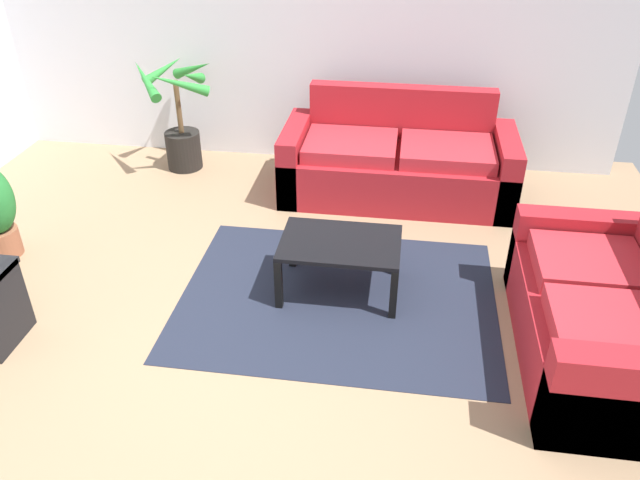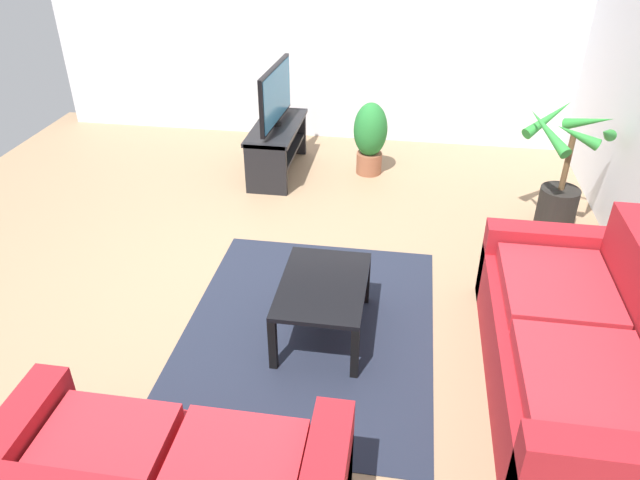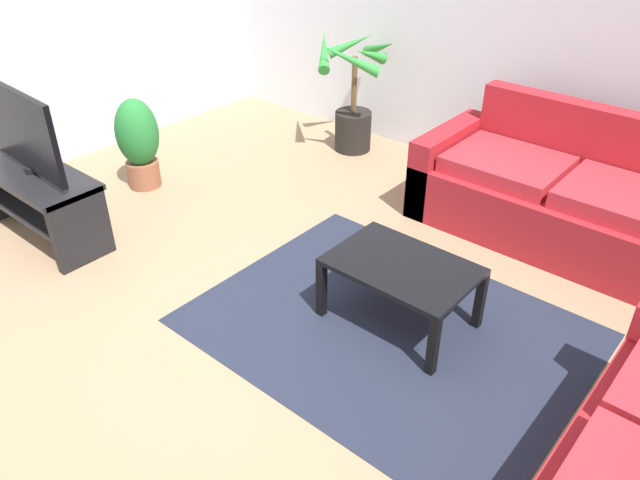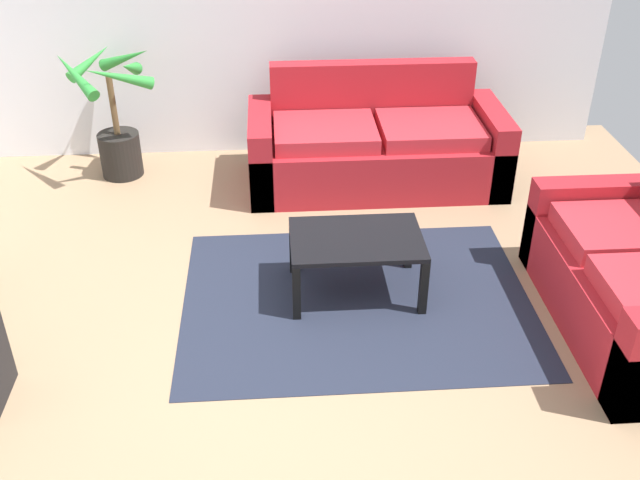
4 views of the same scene
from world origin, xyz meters
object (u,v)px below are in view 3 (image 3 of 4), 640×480
(potted_plant_small, at_px, (138,140))
(potted_palm, at_px, (353,103))
(tv, at_px, (21,129))
(couch_main, at_px, (563,200))
(tv_stand, at_px, (39,195))
(coffee_table, at_px, (402,272))

(potted_plant_small, bearing_deg, potted_palm, 63.08)
(tv, relative_size, potted_palm, 0.93)
(tv, relative_size, potted_plant_small, 1.32)
(potted_plant_small, bearing_deg, couch_main, 26.27)
(tv_stand, distance_m, coffee_table, 2.66)
(tv_stand, bearing_deg, coffee_table, 19.00)
(potted_palm, bearing_deg, tv_stand, -105.62)
(couch_main, distance_m, potted_plant_small, 3.32)
(tv_stand, distance_m, tv, 0.50)
(coffee_table, bearing_deg, potted_palm, 134.26)
(potted_palm, distance_m, potted_plant_small, 1.93)
(couch_main, height_order, tv_stand, couch_main)
(tv_stand, bearing_deg, tv, 87.20)
(couch_main, xyz_separation_m, potted_palm, (-2.10, 0.26, 0.15))
(couch_main, height_order, potted_plant_small, couch_main)
(couch_main, relative_size, tv_stand, 1.85)
(potted_palm, xyz_separation_m, potted_plant_small, (-0.88, -1.72, -0.05))
(coffee_table, relative_size, potted_palm, 0.77)
(couch_main, xyz_separation_m, potted_plant_small, (-2.97, -1.47, 0.11))
(couch_main, height_order, coffee_table, couch_main)
(tv_stand, relative_size, tv, 1.10)
(couch_main, distance_m, tv_stand, 3.74)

